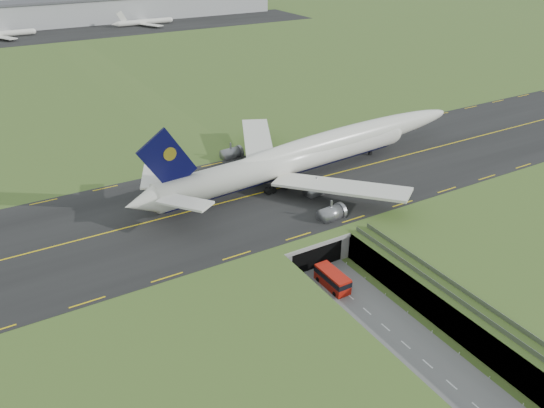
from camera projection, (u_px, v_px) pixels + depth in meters
ground at (340, 289)px, 101.83m from camera, size 900.00×900.00×0.00m
airfield_deck at (341, 276)px, 100.43m from camera, size 800.00×800.00×6.00m
trench_road at (365, 310)px, 96.06m from camera, size 12.00×75.00×0.20m
taxiway at (257, 194)px, 124.18m from camera, size 800.00×44.00×0.18m
tunnel_portal at (294, 235)px, 113.04m from camera, size 17.00×22.30×6.00m
guideway at (463, 303)px, 89.67m from camera, size 3.00×53.00×7.05m
jumbo_jet at (312, 153)px, 131.92m from camera, size 99.45×62.89×20.88m
shuttle_tram at (332, 279)px, 101.59m from camera, size 3.24×8.21×3.32m
cargo_terminal at (46, 14)px, 323.83m from camera, size 320.00×67.00×15.60m
distant_hills at (102, 10)px, 460.72m from camera, size 700.00×91.00×60.00m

